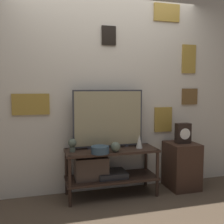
{
  "coord_description": "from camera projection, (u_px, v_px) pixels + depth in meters",
  "views": [
    {
      "loc": [
        -0.85,
        -2.82,
        1.35
      ],
      "look_at": [
        0.01,
        0.25,
        1.05
      ],
      "focal_mm": 42.0,
      "sensor_mm": 36.0,
      "label": 1
    }
  ],
  "objects": [
    {
      "name": "ground_plane",
      "position": [
        117.0,
        204.0,
        3.06
      ],
      "size": [
        12.0,
        12.0,
        0.0
      ],
      "primitive_type": "plane",
      "color": "#4C3D2D"
    },
    {
      "name": "wall_back",
      "position": [
        107.0,
        88.0,
        3.42
      ],
      "size": [
        6.4,
        0.08,
        2.7
      ],
      "color": "beige",
      "rests_on": "ground_plane"
    },
    {
      "name": "media_console",
      "position": [
        104.0,
        167.0,
        3.24
      ],
      "size": [
        1.14,
        0.42,
        0.59
      ],
      "color": "black",
      "rests_on": "ground_plane"
    },
    {
      "name": "television",
      "position": [
        108.0,
        118.0,
        3.29
      ],
      "size": [
        0.89,
        0.05,
        0.73
      ],
      "color": "#333338",
      "rests_on": "media_console"
    },
    {
      "name": "vase_slim_bronze",
      "position": [
        139.0,
        141.0,
        3.3
      ],
      "size": [
        0.08,
        0.08,
        0.17
      ],
      "color": "beige",
      "rests_on": "media_console"
    },
    {
      "name": "vase_wide_bowl",
      "position": [
        100.0,
        150.0,
        3.04
      ],
      "size": [
        0.21,
        0.21,
        0.08
      ],
      "color": "#2D4251",
      "rests_on": "media_console"
    },
    {
      "name": "vase_round_glass",
      "position": [
        115.0,
        147.0,
        3.11
      ],
      "size": [
        0.12,
        0.12,
        0.12
      ],
      "color": "#4C5647",
      "rests_on": "media_console"
    },
    {
      "name": "decorative_bust",
      "position": [
        72.0,
        144.0,
        3.1
      ],
      "size": [
        0.1,
        0.1,
        0.16
      ],
      "color": "#4C5647",
      "rests_on": "media_console"
    },
    {
      "name": "side_table",
      "position": [
        182.0,
        165.0,
        3.53
      ],
      "size": [
        0.39,
        0.43,
        0.61
      ],
      "color": "#382319",
      "rests_on": "ground_plane"
    },
    {
      "name": "mantel_clock",
      "position": [
        183.0,
        133.0,
        3.48
      ],
      "size": [
        0.2,
        0.11,
        0.27
      ],
      "color": "black",
      "rests_on": "side_table"
    }
  ]
}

